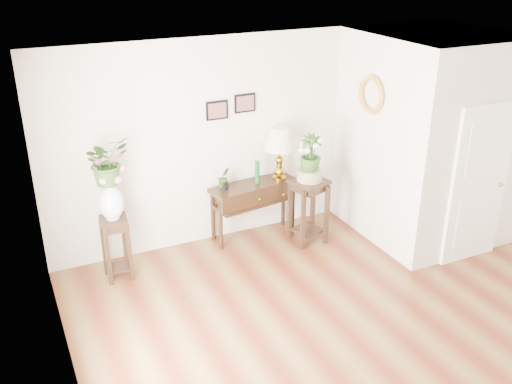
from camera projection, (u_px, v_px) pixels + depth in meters
floor at (371, 332)px, 6.16m from camera, size 6.00×5.50×0.02m
ceiling at (398, 74)px, 5.02m from camera, size 6.00×5.50×0.02m
wall_back at (261, 136)px, 7.86m from camera, size 6.00×0.02×2.80m
wall_left at (68, 290)px, 4.41m from camera, size 0.02×5.50×2.80m
partition at (428, 136)px, 7.87m from camera, size 1.80×1.95×2.80m
door at (479, 185)px, 7.19m from camera, size 0.90×0.05×2.10m
art_print_left at (217, 110)px, 7.40m from camera, size 0.30×0.02×0.25m
art_print_right at (245, 103)px, 7.54m from camera, size 0.30×0.02×0.25m
wall_ornament at (371, 95)px, 7.35m from camera, size 0.07×0.51×0.51m
console_table at (253, 210)px, 7.99m from camera, size 1.27×0.58×0.82m
table_lamp at (280, 155)px, 7.84m from camera, size 0.47×0.47×0.75m
green_vase at (257, 171)px, 7.78m from camera, size 0.08×0.08×0.32m
potted_plant at (224, 179)px, 7.59m from camera, size 0.18×0.15×0.30m
plant_stand_a at (116, 248)px, 7.00m from camera, size 0.36×0.36×0.82m
porcelain_vase at (111, 201)px, 6.74m from camera, size 0.32×0.32×0.50m
lily_arrangement at (107, 165)px, 6.56m from camera, size 0.64×0.61×0.57m
plant_stand_b at (308, 211)px, 7.86m from camera, size 0.53×0.53×0.92m
ceramic_bowl at (310, 175)px, 7.64m from camera, size 0.42×0.42×0.15m
narcissus at (310, 154)px, 7.52m from camera, size 0.36×0.36×0.51m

